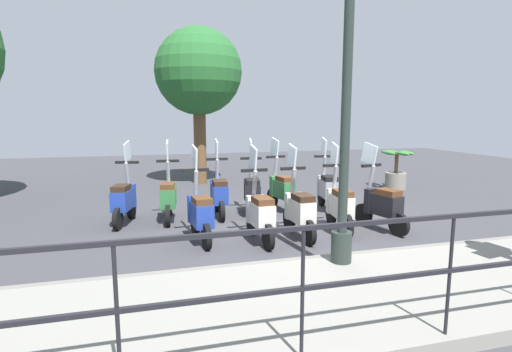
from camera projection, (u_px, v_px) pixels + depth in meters
The scene contains 17 objects.
ground_plane at pixel (284, 224), 7.48m from camera, with size 28.00×28.00×0.00m, color #38383D.
promenade_walkway at pixel (378, 291), 4.46m from camera, with size 2.20×20.00×0.15m.
fence_railing at pixel (451, 251), 3.34m from camera, with size 0.04×16.03×1.07m.
lamp_post_near at pixel (346, 121), 4.88m from camera, with size 0.26×0.90×4.09m.
tree_distant at pixel (199, 73), 11.40m from camera, with size 2.48×2.48×4.49m.
potted_palm at pixel (396, 173), 10.95m from camera, with size 1.06×0.66×1.05m.
scooter_near_0 at pixel (381, 204), 6.99m from camera, with size 1.21×0.52×1.54m.
scooter_near_1 at pixel (339, 204), 6.95m from camera, with size 1.23×0.44×1.54m.
scooter_near_2 at pixel (299, 209), 6.57m from camera, with size 1.23×0.44×1.54m.
scooter_near_3 at pixel (260, 213), 6.35m from camera, with size 1.23×0.44×1.54m.
scooter_near_4 at pixel (200, 212), 6.37m from camera, with size 1.23×0.44×1.54m.
scooter_far_0 at pixel (327, 188), 8.50m from camera, with size 1.23×0.46×1.54m.
scooter_far_1 at pixel (282, 188), 8.44m from camera, with size 1.23×0.47×1.54m.
scooter_far_2 at pixel (252, 192), 8.10m from camera, with size 1.23×0.47×1.54m.
scooter_far_3 at pixel (219, 193), 7.96m from camera, with size 1.23×0.44×1.54m.
scooter_far_4 at pixel (168, 196), 7.63m from camera, with size 1.23×0.44×1.54m.
scooter_far_5 at pixel (124, 199), 7.41m from camera, with size 1.21×0.52×1.54m.
Camera 1 is at (-6.86, 2.42, 2.03)m, focal length 28.00 mm.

